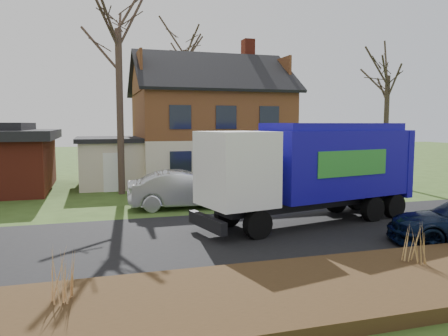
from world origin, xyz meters
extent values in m
plane|color=#314818|center=(0.00, 0.00, 0.00)|extent=(120.00, 120.00, 0.00)
cube|color=black|center=(0.00, 0.00, 0.01)|extent=(80.00, 7.00, 0.02)
cube|color=#312110|center=(0.00, -5.30, 0.15)|extent=(80.00, 3.50, 0.30)
cube|color=beige|center=(2.00, 14.00, 1.35)|extent=(9.00, 7.50, 2.70)
cube|color=#512A17|center=(2.00, 14.00, 4.10)|extent=(9.00, 7.50, 2.80)
cube|color=maroon|center=(5.00, 15.00, 8.46)|extent=(0.70, 0.90, 1.60)
cube|color=beige|center=(-4.20, 13.50, 1.30)|extent=(3.50, 5.50, 2.60)
cube|color=black|center=(-4.20, 13.50, 2.72)|extent=(3.90, 5.90, 0.24)
cylinder|color=black|center=(-0.27, -0.58, 0.47)|extent=(0.99, 0.51, 0.94)
cylinder|color=black|center=(-0.69, 1.28, 0.47)|extent=(0.99, 0.51, 0.94)
cylinder|color=black|center=(4.76, 0.55, 0.47)|extent=(0.99, 0.51, 0.94)
cylinder|color=black|center=(4.35, 2.41, 0.47)|extent=(0.99, 0.51, 0.94)
cylinder|color=black|center=(5.91, 0.81, 0.47)|extent=(0.99, 0.51, 0.94)
cylinder|color=black|center=(5.50, 2.66, 0.47)|extent=(0.99, 0.51, 0.94)
cube|color=black|center=(2.61, 1.04, 0.77)|extent=(7.83, 2.76, 0.32)
cube|color=white|center=(-0.70, 0.30, 2.17)|extent=(2.53, 2.66, 2.44)
cube|color=black|center=(-1.67, 0.09, 2.31)|extent=(0.51, 1.96, 0.81)
cube|color=black|center=(-1.76, 0.07, 0.50)|extent=(0.71, 2.26, 0.41)
cube|color=#130C90|center=(3.45, 1.23, 2.17)|extent=(6.06, 3.45, 2.44)
cube|color=#130C90|center=(3.45, 1.23, 3.53)|extent=(5.73, 3.13, 0.27)
cube|color=#130C90|center=(6.32, 1.87, 2.08)|extent=(0.81, 2.32, 2.63)
cube|color=#2D8B2E|center=(3.57, 0.08, 2.26)|extent=(3.19, 0.75, 0.91)
cube|color=#2D8B2E|center=(3.07, 2.32, 2.26)|extent=(3.19, 0.75, 0.91)
imported|color=#999CA0|center=(-1.41, 5.17, 0.81)|extent=(5.01, 2.03, 1.62)
cylinder|color=#413027|center=(-3.81, 9.85, 4.20)|extent=(0.35, 0.35, 8.40)
cylinder|color=#382F21|center=(11.60, 8.99, 3.23)|extent=(0.30, 0.30, 6.47)
cylinder|color=#392C22|center=(1.94, 21.01, 4.68)|extent=(0.36, 0.36, 9.37)
cone|color=tan|center=(-5.74, -4.72, 0.80)|extent=(0.04, 0.04, 1.00)
cone|color=tan|center=(-5.91, -4.72, 0.80)|extent=(0.04, 0.04, 1.00)
cone|color=tan|center=(-5.58, -4.72, 0.80)|extent=(0.04, 0.04, 1.00)
cone|color=tan|center=(-5.74, -4.59, 0.80)|extent=(0.04, 0.04, 1.00)
cone|color=tan|center=(-5.74, -4.85, 0.80)|extent=(0.04, 0.04, 1.00)
cone|color=#9F7D46|center=(2.19, -4.72, 0.79)|extent=(0.04, 0.04, 0.98)
cone|color=#9F7D46|center=(2.04, -4.72, 0.79)|extent=(0.04, 0.04, 0.98)
cone|color=#9F7D46|center=(2.35, -4.72, 0.79)|extent=(0.04, 0.04, 0.98)
cone|color=#9F7D46|center=(2.19, -4.60, 0.79)|extent=(0.04, 0.04, 0.98)
cone|color=#9F7D46|center=(2.19, -4.85, 0.79)|extent=(0.04, 0.04, 0.98)
camera|label=1|loc=(-5.20, -13.22, 3.65)|focal=35.00mm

